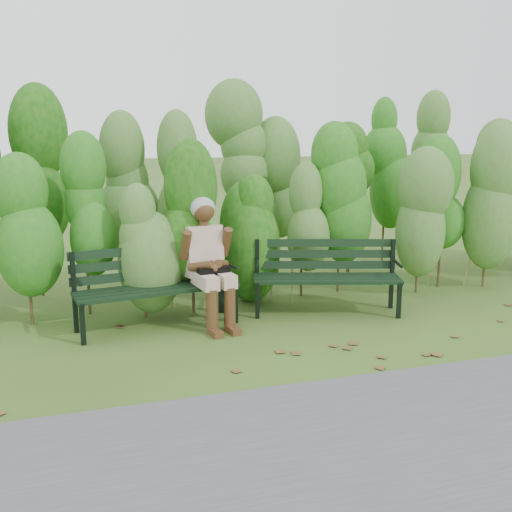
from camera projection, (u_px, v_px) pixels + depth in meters
name	position (u px, v px, depth m)	size (l,w,h in m)	color
ground	(268.00, 343.00, 5.48)	(80.00, 80.00, 0.00)	#3E4E1F
footpath	(390.00, 469.00, 3.43)	(60.00, 2.50, 0.01)	#474749
hedge_band	(217.00, 188.00, 6.97)	(11.04, 1.67, 2.42)	#47381E
leaf_litter	(181.00, 360.00, 5.08)	(4.79, 2.27, 0.01)	brown
bench_left	(154.00, 280.00, 5.91)	(1.64, 0.73, 0.79)	black
bench_right	(326.00, 270.00, 6.39)	(1.61, 0.93, 0.77)	black
seated_woman	(208.00, 255.00, 5.93)	(0.55, 0.80, 1.27)	#CAA691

